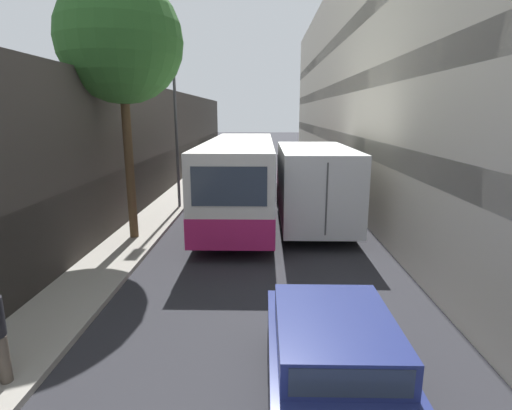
% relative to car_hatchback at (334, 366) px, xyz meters
% --- Properties ---
extents(ground_plane, '(150.00, 150.00, 0.00)m').
position_rel_car_hatchback_xyz_m(ground_plane, '(-1.11, 10.15, -0.73)').
color(ground_plane, '#2B2B30').
extents(sidewalk_left, '(1.68, 60.00, 0.13)m').
position_rel_car_hatchback_xyz_m(sidewalk_left, '(-5.33, 10.15, -0.67)').
color(sidewalk_left, '#9E998E').
rests_on(sidewalk_left, ground_plane).
extents(building_left_shopfront, '(2.40, 60.00, 5.44)m').
position_rel_car_hatchback_xyz_m(building_left_shopfront, '(-7.28, 10.15, 1.74)').
color(building_left_shopfront, '#423D38').
rests_on(building_left_shopfront, ground_plane).
extents(building_right_apartment, '(2.40, 60.00, 11.51)m').
position_rel_car_hatchback_xyz_m(building_right_apartment, '(4.02, 10.15, 5.00)').
color(building_right_apartment, beige).
rests_on(building_right_apartment, ground_plane).
extents(car_hatchback, '(1.83, 3.92, 1.43)m').
position_rel_car_hatchback_xyz_m(car_hatchback, '(0.00, 0.00, 0.00)').
color(car_hatchback, navy).
rests_on(car_hatchback, ground_plane).
extents(bus, '(2.54, 10.68, 3.12)m').
position_rel_car_hatchback_xyz_m(bus, '(-1.93, 10.92, 0.92)').
color(bus, silver).
rests_on(bus, ground_plane).
extents(box_truck, '(2.50, 8.08, 2.97)m').
position_rel_car_hatchback_xyz_m(box_truck, '(0.85, 10.31, 0.87)').
color(box_truck, silver).
rests_on(box_truck, ground_plane).
extents(street_lamp, '(0.36, 0.80, 7.41)m').
position_rel_car_hatchback_xyz_m(street_lamp, '(-4.74, 12.27, 4.47)').
color(street_lamp, '#38383D').
rests_on(street_lamp, sidewalk_left).
extents(street_tree_left, '(3.76, 3.76, 8.06)m').
position_rel_car_hatchback_xyz_m(street_tree_left, '(-5.33, 7.79, 5.55)').
color(street_tree_left, '#4C3823').
rests_on(street_tree_left, sidewalk_left).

